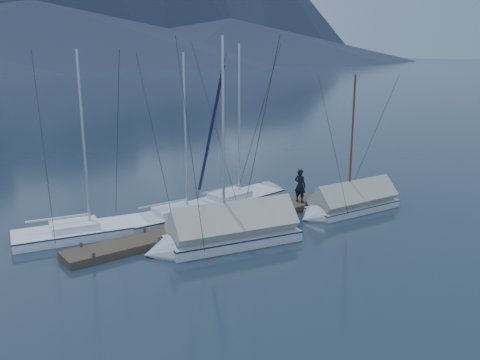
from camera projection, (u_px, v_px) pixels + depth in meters
name	position (u px, v px, depth m)	size (l,w,h in m)	color
ground	(265.00, 233.00, 24.38)	(1000.00, 1000.00, 0.00)	black
dock	(240.00, 220.00, 25.90)	(18.00, 1.50, 0.54)	#382D23
mooring_posts	(232.00, 217.00, 25.55)	(15.12, 1.52, 0.35)	#382D23
sailboat_open_left	(101.00, 230.00, 24.18)	(7.38, 3.53, 9.41)	white
sailboat_open_mid	(196.00, 214.00, 26.69)	(7.05, 3.01, 9.25)	silver
sailboat_open_right	(245.00, 198.00, 29.47)	(7.56, 3.26, 9.73)	silver
sailboat_covered_near	(347.00, 204.00, 27.45)	(6.37, 2.70, 8.12)	silver
sailboat_covered_far	(221.00, 235.00, 22.69)	(7.42, 3.61, 10.00)	silver
person	(300.00, 186.00, 27.93)	(0.68, 0.45, 1.86)	black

